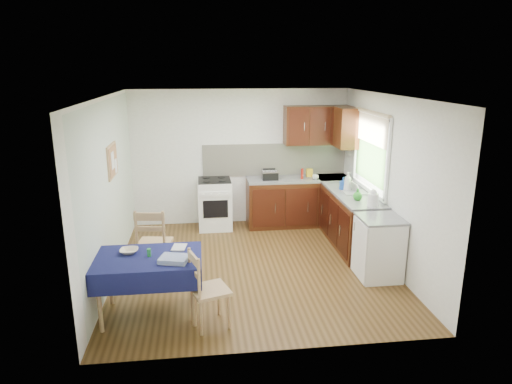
{
  "coord_description": "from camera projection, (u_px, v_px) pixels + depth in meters",
  "views": [
    {
      "loc": [
        -0.73,
        -6.22,
        2.88
      ],
      "look_at": [
        0.08,
        0.33,
        1.06
      ],
      "focal_mm": 32.0,
      "sensor_mm": 36.0,
      "label": 1
    }
  ],
  "objects": [
    {
      "name": "cup",
      "position": [
        315.0,
        177.0,
        8.28
      ],
      "size": [
        0.13,
        0.13,
        0.09
      ],
      "primitive_type": "imported",
      "rotation": [
        0.0,
        0.0,
        -0.19
      ],
      "color": "silver",
      "rests_on": "worktop_back"
    },
    {
      "name": "soap_bottle_c",
      "position": [
        358.0,
        194.0,
        6.98
      ],
      "size": [
        0.19,
        0.19,
        0.18
      ],
      "primitive_type": "imported",
      "rotation": [
        0.0,
        0.0,
        3.65
      ],
      "color": "#278825",
      "rests_on": "worktop_right"
    },
    {
      "name": "dish_rack",
      "position": [
        355.0,
        192.0,
        7.39
      ],
      "size": [
        0.37,
        0.28,
        0.18
      ],
      "rotation": [
        0.0,
        0.0,
        0.19
      ],
      "color": "#95969B",
      "rests_on": "worktop_right"
    },
    {
      "name": "wall_back",
      "position": [
        240.0,
        157.0,
        8.48
      ],
      "size": [
        4.0,
        0.02,
        2.5
      ],
      "primitive_type": "cube",
      "color": "white",
      "rests_on": "ground"
    },
    {
      "name": "toaster",
      "position": [
        269.0,
        174.0,
        8.3
      ],
      "size": [
        0.26,
        0.16,
        0.2
      ],
      "rotation": [
        0.0,
        0.0,
        0.18
      ],
      "color": "#B2B3B7",
      "rests_on": "worktop_back"
    },
    {
      "name": "corkboard",
      "position": [
        112.0,
        161.0,
        6.43
      ],
      "size": [
        0.04,
        0.62,
        0.47
      ],
      "color": "#A78953",
      "rests_on": "wall_left"
    },
    {
      "name": "chair_near",
      "position": [
        206.0,
        287.0,
        5.13
      ],
      "size": [
        0.51,
        0.51,
        0.92
      ],
      "rotation": [
        0.0,
        0.0,
        1.89
      ],
      "color": "#A78953",
      "rests_on": "ground"
    },
    {
      "name": "book",
      "position": [
        172.0,
        247.0,
        5.56
      ],
      "size": [
        0.2,
        0.25,
        0.02
      ],
      "primitive_type": "imported",
      "rotation": [
        0.0,
        0.0,
        -0.15
      ],
      "color": "white",
      "rests_on": "dining_table"
    },
    {
      "name": "fridge",
      "position": [
        379.0,
        248.0,
        6.36
      ],
      "size": [
        0.58,
        0.6,
        0.89
      ],
      "color": "white",
      "rests_on": "ground"
    },
    {
      "name": "tea_towel",
      "position": [
        174.0,
        259.0,
        5.17
      ],
      "size": [
        0.37,
        0.32,
        0.06
      ],
      "primitive_type": "cube",
      "rotation": [
        0.0,
        0.0,
        -0.26
      ],
      "color": "#294796",
      "rests_on": "dining_table"
    },
    {
      "name": "worktop_right",
      "position": [
        353.0,
        194.0,
        7.39
      ],
      "size": [
        0.6,
        1.7,
        0.04
      ],
      "primitive_type": "cube",
      "color": "slate",
      "rests_on": "base_cabinets"
    },
    {
      "name": "wall_right",
      "position": [
        388.0,
        181.0,
        6.71
      ],
      "size": [
        0.02,
        4.2,
        2.5
      ],
      "primitive_type": "cube",
      "color": "white",
      "rests_on": "ground"
    },
    {
      "name": "ceiling",
      "position": [
        253.0,
        96.0,
        6.14
      ],
      "size": [
        4.0,
        4.2,
        0.02
      ],
      "primitive_type": "cube",
      "color": "silver",
      "rests_on": "wall_back"
    },
    {
      "name": "plate_bowl",
      "position": [
        129.0,
        251.0,
        5.4
      ],
      "size": [
        0.21,
        0.21,
        0.05
      ],
      "primitive_type": "imported",
      "rotation": [
        0.0,
        0.0,
        -0.01
      ],
      "color": "beige",
      "rests_on": "dining_table"
    },
    {
      "name": "window",
      "position": [
        371.0,
        147.0,
        7.27
      ],
      "size": [
        0.04,
        1.48,
        1.26
      ],
      "color": "#345A25",
      "rests_on": "wall_right"
    },
    {
      "name": "floor",
      "position": [
        253.0,
        267.0,
        6.8
      ],
      "size": [
        4.2,
        4.2,
        0.0
      ],
      "primitive_type": "plane",
      "color": "#432C12",
      "rests_on": "ground"
    },
    {
      "name": "dining_table",
      "position": [
        148.0,
        265.0,
        5.33
      ],
      "size": [
        1.23,
        0.84,
        0.75
      ],
      "rotation": [
        0.0,
        0.0,
        0.41
      ],
      "color": "#101341",
      "rests_on": "ground"
    },
    {
      "name": "wall_left",
      "position": [
        108.0,
        190.0,
        6.24
      ],
      "size": [
        0.02,
        4.2,
        2.5
      ],
      "primitive_type": "cube",
      "color": "silver",
      "rests_on": "ground"
    },
    {
      "name": "sauce_bottle",
      "position": [
        302.0,
        174.0,
        8.3
      ],
      "size": [
        0.04,
        0.04,
        0.2
      ],
      "primitive_type": "cylinder",
      "color": "#AD180D",
      "rests_on": "worktop_back"
    },
    {
      "name": "soap_bottle_a",
      "position": [
        348.0,
        182.0,
        7.48
      ],
      "size": [
        0.16,
        0.16,
        0.32
      ],
      "primitive_type": "imported",
      "rotation": [
        0.0,
        0.0,
        0.39
      ],
      "color": "white",
      "rests_on": "worktop_right"
    },
    {
      "name": "worktop_back",
      "position": [
        298.0,
        179.0,
        8.42
      ],
      "size": [
        1.9,
        0.6,
        0.04
      ],
      "primitive_type": "cube",
      "color": "slate",
      "rests_on": "base_cabinets"
    },
    {
      "name": "chair_far",
      "position": [
        153.0,
        241.0,
        6.31
      ],
      "size": [
        0.51,
        0.51,
        1.03
      ],
      "rotation": [
        0.0,
        0.0,
        3.01
      ],
      "color": "#A78953",
      "rests_on": "ground"
    },
    {
      "name": "stove",
      "position": [
        215.0,
        204.0,
        8.34
      ],
      "size": [
        0.6,
        0.61,
        0.92
      ],
      "color": "white",
      "rests_on": "ground"
    },
    {
      "name": "yellow_packet",
      "position": [
        309.0,
        173.0,
        8.49
      ],
      "size": [
        0.12,
        0.09,
        0.15
      ],
      "primitive_type": "cube",
      "rotation": [
        0.0,
        0.0,
        -0.2
      ],
      "color": "gold",
      "rests_on": "worktop_back"
    },
    {
      "name": "wall_front",
      "position": [
        278.0,
        239.0,
        4.46
      ],
      "size": [
        4.0,
        0.02,
        2.5
      ],
      "primitive_type": "cube",
      "color": "white",
      "rests_on": "ground"
    },
    {
      "name": "base_cabinets",
      "position": [
        321.0,
        210.0,
        8.05
      ],
      "size": [
        1.9,
        2.3,
        0.86
      ],
      "color": "black",
      "rests_on": "ground"
    },
    {
      "name": "splashback",
      "position": [
        275.0,
        159.0,
        8.56
      ],
      "size": [
        2.7,
        0.02,
        0.6
      ],
      "primitive_type": "cube",
      "color": "beige",
      "rests_on": "wall_back"
    },
    {
      "name": "kettle",
      "position": [
        373.0,
        199.0,
        6.67
      ],
      "size": [
        0.15,
        0.15,
        0.26
      ],
      "color": "white",
      "rests_on": "worktop_right"
    },
    {
      "name": "spice_jar",
      "position": [
        149.0,
        253.0,
        5.3
      ],
      "size": [
        0.05,
        0.05,
        0.09
      ],
      "primitive_type": "cylinder",
      "color": "#238339",
      "rests_on": "dining_table"
    },
    {
      "name": "upper_cabinets",
      "position": [
        326.0,
        126.0,
        8.21
      ],
      "size": [
        1.2,
        0.85,
        0.7
      ],
      "color": "black",
      "rests_on": "wall_back"
    },
    {
      "name": "soap_bottle_b",
      "position": [
        343.0,
        183.0,
        7.6
      ],
      "size": [
        0.13,
        0.13,
        0.2
      ],
      "primitive_type": "imported",
      "rotation": [
        0.0,
        0.0,
        2.41
      ],
      "color": "#1B47A2",
      "rests_on": "worktop_right"
    },
    {
      "name": "sandwich_press",
      "position": [
        270.0,
        175.0,
        8.29
      ],
      "size": [
        0.28,
        0.25,
        0.17
      ],
      "rotation": [
        0.0,
        0.0,
        -0.13
      ],
      "color": "black",
      "rests_on": "worktop_back"
    },
    {
      "name": "worktop_corner",
      "position": [
        333.0,
        178.0,
        8.49
      ],
      "size": [
        0.6,
        0.6,
        0.04
      ],
      "primitive_type": "cube",
      "color": "slate",
      "rests_on": "base_cabinets"
    }
  ]
}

